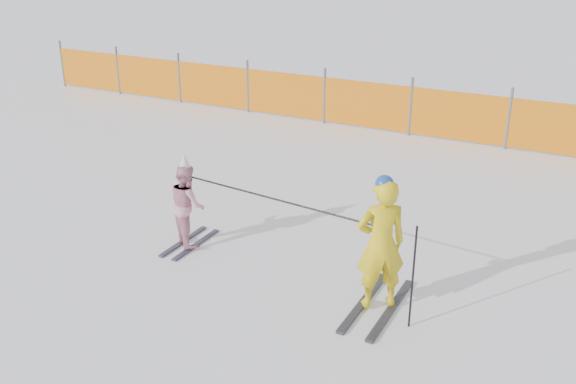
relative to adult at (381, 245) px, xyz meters
The scene contains 5 objects.
ground 1.66m from the adult, behind, with size 120.00×120.00×0.00m, color white.
adult is the anchor object (origin of this frame).
child 2.93m from the adult, behind, with size 0.71×1.04×1.34m.
ski_poles 0.85m from the adult, behind, with size 3.24×0.53×1.24m.
safety_fence 7.74m from the adult, 120.07° to the left, with size 15.96×0.06×1.25m.
Camera 1 is at (3.50, -6.18, 4.12)m, focal length 40.00 mm.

